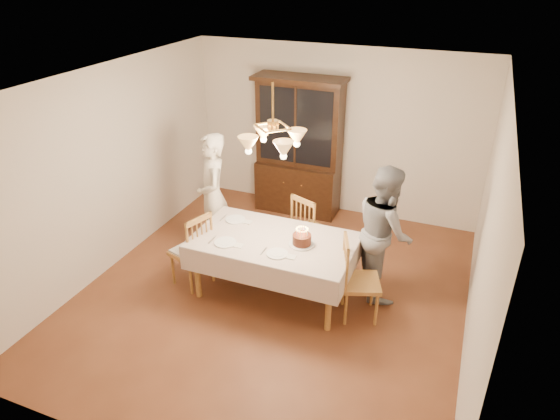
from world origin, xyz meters
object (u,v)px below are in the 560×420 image
at_px(dining_table, 274,245).
at_px(chair_far_side, 311,232).
at_px(birthday_cake, 302,240).
at_px(elderly_woman, 213,196).
at_px(china_hutch, 299,149).

relative_size(dining_table, chair_far_side, 1.90).
distance_m(dining_table, birthday_cake, 0.37).
bearing_deg(dining_table, birthday_cake, 1.35).
bearing_deg(elderly_woman, china_hutch, 125.01).
relative_size(elderly_woman, birthday_cake, 5.76).
bearing_deg(birthday_cake, chair_far_side, 100.68).
bearing_deg(china_hutch, birthday_cake, -69.20).
relative_size(china_hutch, birthday_cake, 7.20).
bearing_deg(china_hutch, dining_table, -77.35).
distance_m(dining_table, chair_far_side, 0.90).
bearing_deg(china_hutch, chair_far_side, -63.70).
distance_m(china_hutch, birthday_cake, 2.41).
xyz_separation_m(dining_table, birthday_cake, (0.35, 0.01, 0.14)).
relative_size(chair_far_side, birthday_cake, 3.33).
height_order(china_hutch, chair_far_side, china_hutch).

